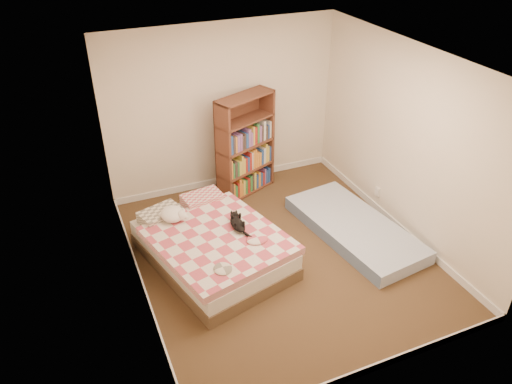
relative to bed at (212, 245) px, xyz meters
name	(u,v)px	position (x,y,z in m)	size (l,w,h in m)	color
room	(282,173)	(0.82, -0.24, 0.97)	(3.51, 4.01, 2.51)	#3E271A
bed	(212,245)	(0.00, 0.00, 0.00)	(1.76, 2.17, 0.51)	brown
bookshelf	(245,157)	(1.02, 1.42, 0.33)	(1.05, 0.65, 1.55)	#542B1C
floor_mattress	(354,228)	(1.94, -0.23, -0.14)	(0.91, 2.02, 0.18)	#6882AD
black_cat	(237,223)	(0.32, -0.06, 0.28)	(0.22, 0.57, 0.13)	black
white_dog	(173,214)	(-0.35, 0.40, 0.30)	(0.33, 0.33, 0.16)	white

